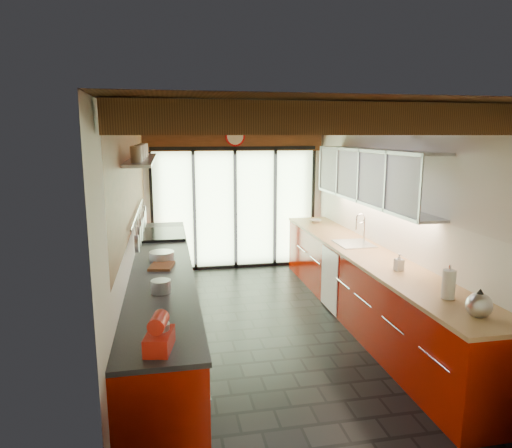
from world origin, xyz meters
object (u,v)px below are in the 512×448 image
at_px(soap_bottle, 399,262).
at_px(bowl, 315,221).
at_px(stand_mixer, 159,335).
at_px(kettle, 479,304).
at_px(paper_towel, 449,285).

relative_size(soap_bottle, bowl, 0.96).
bearing_deg(stand_mixer, soap_bottle, 28.92).
xyz_separation_m(kettle, soap_bottle, (-0.00, 1.31, -0.01)).
relative_size(paper_towel, bowl, 1.61).
distance_m(paper_towel, bowl, 3.77).
xyz_separation_m(soap_bottle, bowl, (0.00, 2.87, -0.07)).
height_order(stand_mixer, bowl, stand_mixer).
relative_size(kettle, bowl, 1.41).
bearing_deg(soap_bottle, kettle, -90.00).
relative_size(stand_mixer, kettle, 1.16).
distance_m(stand_mixer, paper_towel, 2.59).
bearing_deg(stand_mixer, kettle, 2.12).
bearing_deg(paper_towel, stand_mixer, -168.66).
height_order(soap_bottle, bowl, soap_bottle).
height_order(stand_mixer, soap_bottle, stand_mixer).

